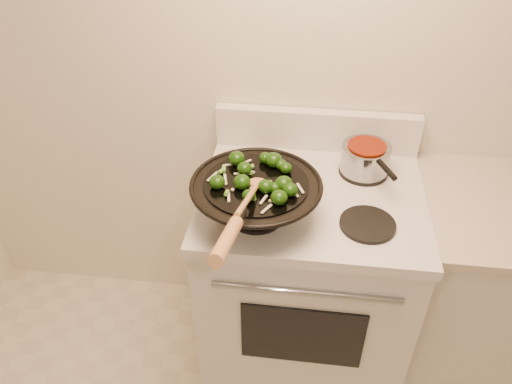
# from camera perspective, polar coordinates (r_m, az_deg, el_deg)

# --- Properties ---
(stove) EXTENTS (0.78, 0.67, 1.08)m
(stove) POSITION_cam_1_polar(r_m,az_deg,el_deg) (2.05, 5.61, -10.08)
(stove) COLOR white
(stove) RESTS_ON ground
(counter_unit) EXTENTS (0.88, 0.62, 0.91)m
(counter_unit) POSITION_cam_1_polar(r_m,az_deg,el_deg) (2.22, 25.78, -10.66)
(counter_unit) COLOR silver
(counter_unit) RESTS_ON ground
(wok) EXTENTS (0.42, 0.69, 0.28)m
(wok) POSITION_cam_1_polar(r_m,az_deg,el_deg) (1.58, -0.02, -0.66)
(wok) COLOR black
(wok) RESTS_ON stove
(stirfry) EXTENTS (0.31, 0.29, 0.05)m
(stirfry) POSITION_cam_1_polar(r_m,az_deg,el_deg) (1.55, 0.63, 1.77)
(stirfry) COLOR #133408
(stirfry) RESTS_ON wok
(wooden_spoon) EXTENTS (0.07, 0.29, 0.10)m
(wooden_spoon) POSITION_cam_1_polar(r_m,az_deg,el_deg) (1.46, -0.38, 0.08)
(wooden_spoon) COLOR #B07745
(wooden_spoon) RESTS_ON wok
(saucepan) EXTENTS (0.18, 0.27, 0.10)m
(saucepan) POSITION_cam_1_polar(r_m,az_deg,el_deg) (1.84, 12.41, 3.83)
(saucepan) COLOR gray
(saucepan) RESTS_ON stove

